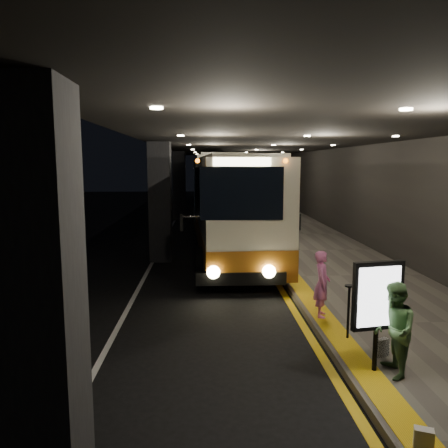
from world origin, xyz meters
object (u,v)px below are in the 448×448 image
object	(u,v)px
coach_main	(229,209)
bag_polka	(382,347)
passenger_boarding	(322,284)
passenger_waiting_green	(394,330)
info_sign	(378,298)
bag_plain	(424,440)
stanchion_post	(348,312)
coach_second	(219,189)

from	to	relation	value
coach_main	bag_polka	world-z (taller)	coach_main
passenger_boarding	bag_polka	xyz separation A→B (m)	(0.55, -2.11, -0.60)
coach_main	bag_polka	bearing A→B (deg)	-80.36
bag_polka	passenger_waiting_green	bearing A→B (deg)	-99.30
passenger_waiting_green	info_sign	bearing A→B (deg)	-121.35
bag_plain	stanchion_post	size ratio (longest dim) A/B	0.26
coach_second	passenger_waiting_green	bearing A→B (deg)	-84.90
bag_polka	bag_plain	distance (m)	2.68
coach_second	coach_main	bearing A→B (deg)	-90.15
coach_main	info_sign	distance (m)	10.69
passenger_boarding	stanchion_post	distance (m)	1.32
coach_main	stanchion_post	size ratio (longest dim) A/B	11.34
coach_main	stanchion_post	bearing A→B (deg)	-81.37
passenger_waiting_green	bag_plain	xyz separation A→B (m)	(-0.43, -1.89, -0.65)
coach_main	passenger_boarding	bearing A→B (deg)	-80.88
bag_plain	coach_second	bearing A→B (deg)	94.14
bag_plain	stanchion_post	distance (m)	3.47
bag_polka	passenger_boarding	bearing A→B (deg)	104.54
coach_main	stanchion_post	xyz separation A→B (m)	(1.88, -9.13, -1.13)
coach_second	stanchion_post	bearing A→B (deg)	-85.13
bag_plain	info_sign	xyz separation A→B (m)	(0.20, 2.06, 1.13)
coach_second	stanchion_post	xyz separation A→B (m)	(1.94, -20.75, -1.27)
passenger_waiting_green	info_sign	size ratio (longest dim) A/B	0.83
info_sign	stanchion_post	size ratio (longest dim) A/B	1.75
coach_second	passenger_boarding	xyz separation A→B (m)	(1.75, -19.47, -1.05)
coach_main	passenger_boarding	distance (m)	8.08
bag_polka	bag_plain	xyz separation A→B (m)	(-0.55, -2.62, -0.02)
bag_polka	bag_plain	size ratio (longest dim) A/B	1.14
stanchion_post	bag_polka	bearing A→B (deg)	-66.79
coach_second	passenger_boarding	world-z (taller)	coach_second
passenger_boarding	bag_plain	bearing A→B (deg)	-167.91
passenger_waiting_green	bag_polka	distance (m)	0.97
coach_main	info_sign	world-z (taller)	coach_main
bag_plain	coach_main	bearing A→B (deg)	97.62
bag_polka	stanchion_post	world-z (taller)	stanchion_post
passenger_boarding	info_sign	xyz separation A→B (m)	(0.20, -2.67, 0.51)
bag_polka	info_sign	distance (m)	1.29
passenger_waiting_green	stanchion_post	xyz separation A→B (m)	(-0.23, 1.55, -0.25)
coach_second	bag_plain	xyz separation A→B (m)	(1.75, -24.20, -1.67)
coach_main	coach_second	xyz separation A→B (m)	(-0.07, 11.62, 0.14)
info_sign	bag_polka	bearing A→B (deg)	47.55
coach_second	bag_polka	world-z (taller)	coach_second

